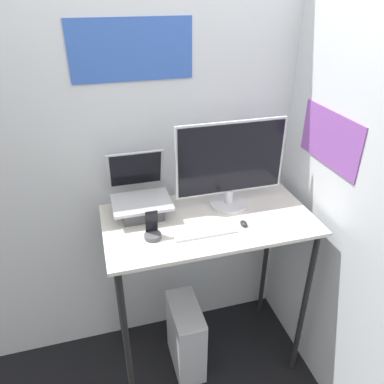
{
  "coord_description": "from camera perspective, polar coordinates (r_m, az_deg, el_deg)",
  "views": [
    {
      "loc": [
        -0.55,
        -1.32,
        2.24
      ],
      "look_at": [
        -0.1,
        0.3,
        1.3
      ],
      "focal_mm": 35.0,
      "sensor_mm": 36.0,
      "label": 1
    }
  ],
  "objects": [
    {
      "name": "keyboard",
      "position": [
        1.93,
        1.96,
        -6.04
      ],
      "size": [
        0.33,
        0.09,
        0.02
      ],
      "color": "silver",
      "rests_on": "desk"
    },
    {
      "name": "laptop",
      "position": [
        2.07,
        -7.81,
        -1.27
      ],
      "size": [
        0.32,
        0.32,
        0.33
      ],
      "color": "#4C4C51",
      "rests_on": "desk"
    },
    {
      "name": "wall_side_right",
      "position": [
        2.02,
        23.48,
        -1.2
      ],
      "size": [
        0.06,
        6.0,
        2.6
      ],
      "color": "silver",
      "rests_on": "ground_plane"
    },
    {
      "name": "cell_phone",
      "position": [
        1.89,
        -6.05,
        -6.04
      ],
      "size": [
        0.09,
        0.09,
        0.16
      ],
      "color": "#4C4C51",
      "rests_on": "desk"
    },
    {
      "name": "monitor",
      "position": [
        2.06,
        5.89,
        3.94
      ],
      "size": [
        0.62,
        0.22,
        0.5
      ],
      "color": "silver",
      "rests_on": "desk"
    },
    {
      "name": "computer_tower",
      "position": [
        2.58,
        -0.93,
        -21.17
      ],
      "size": [
        0.18,
        0.37,
        0.5
      ],
      "color": "silver",
      "rests_on": "ground_plane"
    },
    {
      "name": "desk",
      "position": [
        2.14,
        2.48,
        -7.51
      ],
      "size": [
        1.14,
        0.61,
        1.12
      ],
      "color": "beige",
      "rests_on": "ground_plane"
    },
    {
      "name": "wall_back",
      "position": [
        2.28,
        -0.36,
        4.95
      ],
      "size": [
        6.0,
        0.06,
        2.6
      ],
      "color": "silver",
      "rests_on": "ground_plane"
    },
    {
      "name": "mouse",
      "position": [
        2.0,
        7.89,
        -4.78
      ],
      "size": [
        0.03,
        0.05,
        0.02
      ],
      "color": "#262626",
      "rests_on": "desk"
    }
  ]
}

